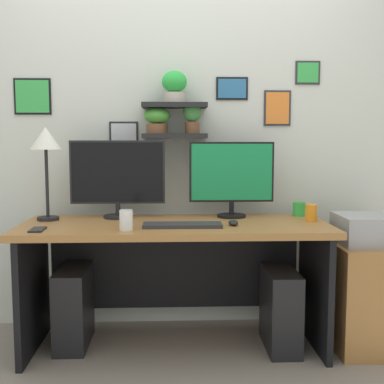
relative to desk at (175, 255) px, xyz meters
The scene contains 16 objects.
ground_plane 0.55m from the desk, 90.00° to the right, with size 8.00×8.00×0.00m, color gray.
back_wall_assembly 0.89m from the desk, 90.06° to the left, with size 4.40×0.24×2.70m.
desk is the anchor object (origin of this frame).
monitor_left 0.61m from the desk, 155.69° to the left, with size 0.59×0.18×0.48m.
monitor_right 0.60m from the desk, 24.29° to the left, with size 0.53×0.18×0.47m.
keyboard 0.28m from the desk, 77.85° to the right, with size 0.44×0.14×0.02m, color #2D2D33.
computer_mouse 0.42m from the desk, 24.02° to the right, with size 0.06×0.09×0.03m, color black.
desk_lamp 1.01m from the desk, behind, with size 0.18×0.18×0.56m.
cell_phone 0.81m from the desk, 160.56° to the right, with size 0.07×0.14×0.01m, color black.
coffee_mug 0.85m from the desk, 12.94° to the left, with size 0.08×0.08×0.09m, color green.
pen_cup 0.85m from the desk, ahead, with size 0.07×0.07×0.10m, color orange.
water_cup 0.46m from the desk, 133.89° to the right, with size 0.07×0.07×0.11m, color white.
drawer_cabinet 1.17m from the desk, ahead, with size 0.44×0.50×0.63m, color #9E6B38.
printer 1.16m from the desk, ahead, with size 0.38×0.34×0.17m, color #9E9EA3.
computer_tower_left 0.69m from the desk, behind, with size 0.18×0.40×0.47m, color black.
computer_tower_right 0.70m from the desk, ahead, with size 0.18×0.40×0.47m, color black.
Camera 1 is at (-0.02, -2.82, 1.23)m, focal length 45.81 mm.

